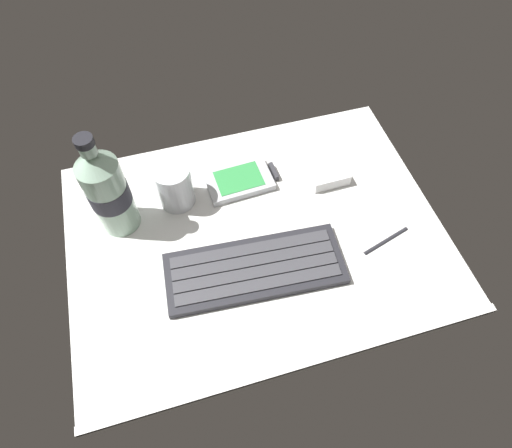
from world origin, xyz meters
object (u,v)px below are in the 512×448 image
juice_cup (175,187)px  stylus_pen (386,240)px  keyboard (255,269)px  water_bottle (107,191)px  handheld_device (242,180)px  charger_block (328,174)px

juice_cup → stylus_pen: (32.73, -18.48, -3.56)cm
keyboard → water_bottle: bearing=141.5°
handheld_device → charger_block: size_ratio=1.87×
juice_cup → charger_block: (28.00, -2.72, -2.71)cm
handheld_device → stylus_pen: size_ratio=1.38×
handheld_device → stylus_pen: bearing=-43.3°
water_bottle → handheld_device: bearing=6.6°
juice_cup → water_bottle: size_ratio=0.41×
water_bottle → stylus_pen: bearing=-21.0°
water_bottle → stylus_pen: size_ratio=2.19×
keyboard → juice_cup: size_ratio=3.50×
keyboard → charger_block: bearing=39.0°
keyboard → stylus_pen: bearing=-2.0°
handheld_device → water_bottle: water_bottle is taller
keyboard → stylus_pen: size_ratio=3.13×
keyboard → charger_block: charger_block is taller
stylus_pen → juice_cup: bearing=134.3°
water_bottle → stylus_pen: (43.09, -16.58, -8.66)cm
keyboard → charger_block: (18.49, 14.97, 0.39)cm
water_bottle → stylus_pen: 46.97cm
charger_block → stylus_pen: bearing=-73.3°
keyboard → water_bottle: water_bottle is taller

